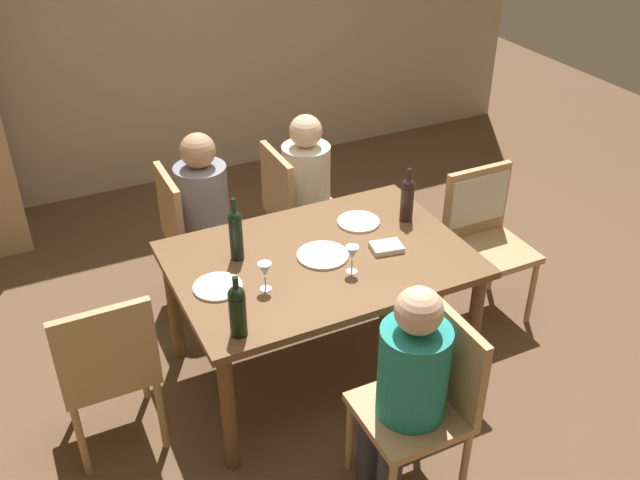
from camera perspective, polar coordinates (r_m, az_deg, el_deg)
ground_plane at (r=4.12m, az=-0.00°, el=-10.05°), size 10.00×10.00×0.00m
rear_room_partition at (r=5.81m, az=-12.37°, el=17.27°), size 6.40×0.12×2.70m
dining_table at (r=3.71m, az=-0.00°, el=-2.46°), size 1.51×1.04×0.75m
chair_far_left at (r=4.38m, az=-10.25°, el=0.83°), size 0.44×0.44×0.92m
chair_near at (r=3.23m, az=8.59°, el=-12.12°), size 0.44×0.44×0.92m
chair_far_right at (r=4.57m, az=-2.08°, el=2.78°), size 0.44×0.44×0.92m
chair_right_end at (r=4.37m, az=12.82°, el=1.40°), size 0.44×0.46×0.92m
chair_left_end at (r=3.48m, az=-16.67°, el=-9.48°), size 0.44×0.44×0.92m
person_woman_host at (r=4.34m, az=-8.98°, el=2.60°), size 0.36×0.31×1.14m
person_man_bearded at (r=3.10m, az=6.99°, el=-11.23°), size 0.35×0.30×1.13m
person_man_guest at (r=4.55m, az=-0.80°, el=4.42°), size 0.35×0.31×1.13m
wine_bottle_tall_green at (r=3.94m, az=7.00°, el=3.36°), size 0.07×0.07×0.31m
wine_bottle_dark_red at (r=3.59m, az=-6.75°, el=0.55°), size 0.07×0.07×0.35m
wine_bottle_short_olive at (r=3.10m, az=-6.63°, el=-5.52°), size 0.08×0.08×0.30m
wine_glass_near_left at (r=3.49m, az=2.59°, el=-1.13°), size 0.07×0.07×0.15m
wine_glass_centre at (r=3.38m, az=-4.44°, el=-2.48°), size 0.07×0.07×0.15m
dinner_plate_host at (r=3.95m, az=3.10°, el=1.46°), size 0.24×0.24×0.01m
dinner_plate_guest_left at (r=3.47m, az=-8.19°, el=-3.73°), size 0.24×0.24×0.01m
dinner_plate_guest_right at (r=3.66m, az=0.22°, el=-1.23°), size 0.27×0.27×0.01m
folded_napkin at (r=3.73m, az=5.35°, el=-0.58°), size 0.18×0.15×0.03m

